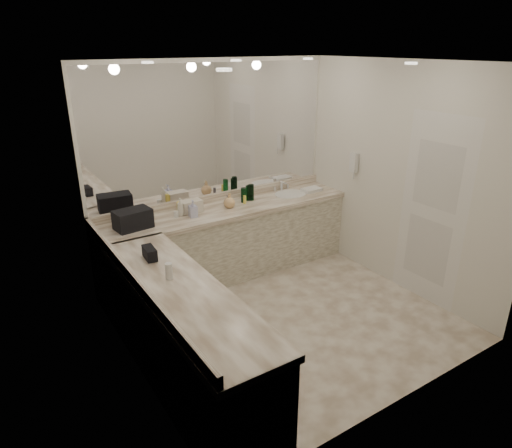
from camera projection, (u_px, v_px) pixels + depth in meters
floor at (285, 317)px, 4.91m from camera, size 3.20×3.20×0.00m
ceiling at (292, 62)px, 3.95m from camera, size 3.20×3.20×0.00m
wall_back at (215, 170)px, 5.60m from camera, size 3.20×0.02×2.60m
wall_left at (126, 239)px, 3.62m from camera, size 0.02×3.00×2.60m
wall_right at (400, 179)px, 5.24m from camera, size 0.02×3.00×2.60m
vanity_back_base at (229, 244)px, 5.69m from camera, size 3.20×0.60×0.84m
vanity_back_top at (228, 210)px, 5.52m from camera, size 3.20×0.64×0.06m
vanity_left_base at (183, 339)px, 3.87m from camera, size 0.60×2.40×0.84m
vanity_left_top at (181, 292)px, 3.71m from camera, size 0.64×2.42×0.06m
backsplash_back at (217, 197)px, 5.71m from camera, size 3.20×0.04×0.10m
backsplash_left at (133, 278)px, 3.76m from camera, size 0.04×3.00×0.10m
mirror_back at (214, 131)px, 5.42m from camera, size 3.12×0.01×1.55m
mirror_left at (121, 182)px, 3.45m from camera, size 0.01×2.92×1.55m
sink at (290, 195)px, 6.00m from camera, size 0.44×0.44×0.03m
faucet at (281, 185)px, 6.13m from camera, size 0.24×0.16×0.14m
wall_phone at (354, 162)px, 5.74m from camera, size 0.06×0.10×0.24m
door at (432, 212)px, 4.93m from camera, size 0.02×0.82×2.10m
black_toiletry_bag at (133, 219)px, 4.86m from camera, size 0.40×0.28×0.22m
black_bag_spill at (150, 254)px, 4.18m from camera, size 0.11×0.21×0.11m
cream_cosmetic_case at (191, 206)px, 5.34m from camera, size 0.24×0.15×0.14m
hand_towel at (312, 190)px, 6.11m from camera, size 0.26×0.17×0.04m
lotion_left at (169, 271)px, 3.83m from camera, size 0.06×0.06×0.15m
soap_bottle_a at (180, 207)px, 5.22m from camera, size 0.08×0.08×0.21m
soap_bottle_b at (193, 209)px, 5.18m from camera, size 0.10×0.10×0.20m
soap_bottle_c at (229, 200)px, 5.48m from camera, size 0.16×0.16×0.18m
green_bottle_0 at (248, 193)px, 5.74m from camera, size 0.07×0.07×0.19m
green_bottle_1 at (244, 195)px, 5.66m from camera, size 0.07×0.07×0.19m
green_bottle_2 at (251, 192)px, 5.73m from camera, size 0.06×0.06×0.21m
green_bottle_3 at (250, 192)px, 5.75m from camera, size 0.07×0.07×0.20m
amenity_bottle_0 at (176, 214)px, 5.20m from camera, size 0.05×0.05×0.06m
amenity_bottle_1 at (139, 220)px, 4.93m from camera, size 0.06×0.06×0.14m
amenity_bottle_2 at (228, 199)px, 5.62m from camera, size 0.04×0.04×0.11m
amenity_bottle_3 at (180, 208)px, 5.29m from camera, size 0.06×0.06×0.14m
amenity_bottle_4 at (245, 200)px, 5.63m from camera, size 0.04×0.04×0.10m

